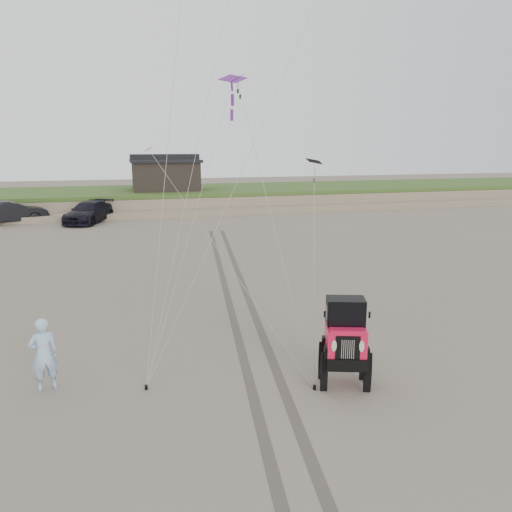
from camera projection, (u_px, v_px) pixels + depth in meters
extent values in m
plane|color=#6B6054|center=(231.00, 385.00, 12.60)|extent=(160.00, 160.00, 0.00)
cube|color=#7A6B54|center=(145.00, 200.00, 48.18)|extent=(160.00, 12.00, 1.40)
cube|color=#2D4719|center=(144.00, 191.00, 48.00)|extent=(160.00, 12.00, 0.35)
cube|color=#7A6B54|center=(149.00, 213.00, 42.17)|extent=(160.00, 3.50, 0.50)
cube|color=black|center=(165.00, 176.00, 47.26)|extent=(6.00, 5.00, 2.60)
cube|color=black|center=(165.00, 161.00, 46.95)|extent=(6.40, 5.40, 0.25)
cube|color=black|center=(165.00, 157.00, 46.86)|extent=(6.40, 1.20, 0.50)
imported|color=black|center=(12.00, 212.00, 38.32)|extent=(5.46, 3.35, 1.70)
imported|color=black|center=(89.00, 212.00, 38.68)|extent=(4.20, 6.05, 1.63)
imported|color=#82A1C9|center=(44.00, 354.00, 12.17)|extent=(0.77, 0.61, 1.85)
cube|color=#64167D|center=(233.00, 79.00, 20.63)|extent=(1.15, 1.22, 0.50)
cube|color=black|center=(237.00, 78.00, 18.37)|extent=(0.45, 0.65, 0.25)
cube|color=black|center=(314.00, 161.00, 15.25)|extent=(0.50, 0.54, 0.19)
cube|color=#C2187B|center=(148.00, 149.00, 19.05)|extent=(0.34, 0.51, 0.21)
cylinder|color=black|center=(146.00, 387.00, 12.33)|extent=(0.08, 0.08, 0.12)
cylinder|color=black|center=(314.00, 387.00, 12.32)|extent=(0.08, 0.08, 0.12)
cube|color=#4C443D|center=(226.00, 292.00, 20.54)|extent=(4.42, 29.74, 0.01)
cube|color=#4C443D|center=(245.00, 290.00, 20.75)|extent=(4.42, 29.74, 0.01)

